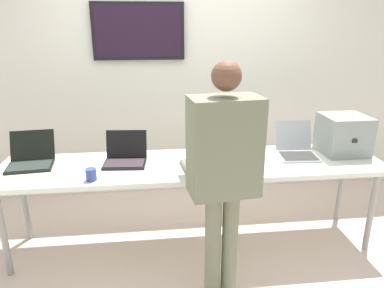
% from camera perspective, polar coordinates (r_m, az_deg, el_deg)
% --- Properties ---
extents(ground, '(8.00, 8.00, 0.04)m').
position_cam_1_polar(ground, '(3.31, 0.27, -15.65)').
color(ground, beige).
extents(back_wall, '(8.00, 0.11, 2.46)m').
position_cam_1_polar(back_wall, '(3.90, -1.88, 9.78)').
color(back_wall, silver).
rests_on(back_wall, ground).
extents(workbench, '(3.12, 0.70, 0.76)m').
position_cam_1_polar(workbench, '(2.96, 0.29, -3.91)').
color(workbench, silver).
rests_on(workbench, ground).
extents(equipment_box, '(0.37, 0.37, 0.34)m').
position_cam_1_polar(equipment_box, '(3.39, 22.85, 1.41)').
color(equipment_box, gray).
rests_on(equipment_box, workbench).
extents(laptop_station_0, '(0.38, 0.39, 0.25)m').
position_cam_1_polar(laptop_station_0, '(3.17, -24.12, -2.04)').
color(laptop_station_0, black).
rests_on(laptop_station_0, workbench).
extents(laptop_station_1, '(0.36, 0.32, 0.24)m').
position_cam_1_polar(laptop_station_1, '(2.98, -10.49, -1.88)').
color(laptop_station_1, black).
rests_on(laptop_station_1, workbench).
extents(laptop_station_2, '(0.35, 0.35, 0.24)m').
position_cam_1_polar(laptop_station_2, '(3.03, 3.07, -1.25)').
color(laptop_station_2, black).
rests_on(laptop_station_2, workbench).
extents(laptop_station_3, '(0.34, 0.39, 0.27)m').
position_cam_1_polar(laptop_station_3, '(3.23, 16.17, -0.64)').
color(laptop_station_3, '#A8ADB5').
rests_on(laptop_station_3, workbench).
extents(person, '(0.49, 0.63, 1.64)m').
position_cam_1_polar(person, '(2.30, 4.98, -3.15)').
color(person, slate).
rests_on(person, ground).
extents(coffee_mug, '(0.08, 0.08, 0.09)m').
position_cam_1_polar(coffee_mug, '(2.72, -15.69, -4.68)').
color(coffee_mug, '#314293').
rests_on(coffee_mug, workbench).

